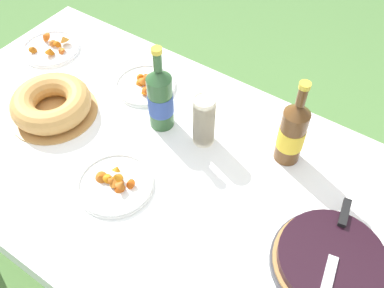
{
  "coord_description": "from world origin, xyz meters",
  "views": [
    {
      "loc": [
        0.53,
        -0.64,
        1.87
      ],
      "look_at": [
        0.04,
        0.08,
        0.83
      ],
      "focal_mm": 40.0,
      "sensor_mm": 36.0,
      "label": 1
    }
  ],
  "objects": [
    {
      "name": "snack_plate_right",
      "position": [
        -0.75,
        0.21,
        0.78
      ],
      "size": [
        0.24,
        0.24,
        0.06
      ],
      "color": "white",
      "rests_on": "tablecloth"
    },
    {
      "name": "bundt_cake",
      "position": [
        -0.48,
        -0.03,
        0.82
      ],
      "size": [
        0.31,
        0.31,
        0.09
      ],
      "color": "#B78447",
      "rests_on": "tablecloth"
    },
    {
      "name": "snack_plate_left",
      "position": [
        -0.29,
        0.26,
        0.79
      ],
      "size": [
        0.23,
        0.23,
        0.06
      ],
      "color": "white",
      "rests_on": "tablecloth"
    },
    {
      "name": "berry_tart",
      "position": [
        0.56,
        -0.03,
        0.8
      ],
      "size": [
        0.32,
        0.32,
        0.06
      ],
      "color": "#38383D",
      "rests_on": "tablecloth"
    },
    {
      "name": "garden_table",
      "position": [
        0.0,
        0.0,
        0.7
      ],
      "size": [
        1.84,
        0.96,
        0.77
      ],
      "color": "#A87A47",
      "rests_on": "ground_plane"
    },
    {
      "name": "ground_plane",
      "position": [
        0.0,
        0.0,
        0.0
      ],
      "size": [
        16.0,
        16.0,
        0.0
      ],
      "primitive_type": "plane",
      "color": "#568442"
    },
    {
      "name": "cup_stack",
      "position": [
        0.03,
        0.16,
        0.87
      ],
      "size": [
        0.07,
        0.07,
        0.19
      ],
      "color": "beige",
      "rests_on": "tablecloth"
    },
    {
      "name": "cider_bottle_amber",
      "position": [
        0.3,
        0.25,
        0.89
      ],
      "size": [
        0.08,
        0.08,
        0.32
      ],
      "color": "brown",
      "rests_on": "tablecloth"
    },
    {
      "name": "cider_bottle_green",
      "position": [
        -0.13,
        0.14,
        0.89
      ],
      "size": [
        0.09,
        0.09,
        0.32
      ],
      "color": "#2D562D",
      "rests_on": "tablecloth"
    },
    {
      "name": "snack_plate_near",
      "position": [
        -0.09,
        -0.15,
        0.78
      ],
      "size": [
        0.24,
        0.24,
        0.06
      ],
      "color": "white",
      "rests_on": "tablecloth"
    },
    {
      "name": "tablecloth",
      "position": [
        0.0,
        0.0,
        0.76
      ],
      "size": [
        1.85,
        0.97,
        0.1
      ],
      "color": "white",
      "rests_on": "garden_table"
    },
    {
      "name": "serving_knife",
      "position": [
        0.56,
        0.0,
        0.84
      ],
      "size": [
        0.09,
        0.37,
        0.01
      ],
      "rotation": [
        0.0,
        0.0,
        4.89
      ],
      "color": "silver",
      "rests_on": "berry_tart"
    }
  ]
}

